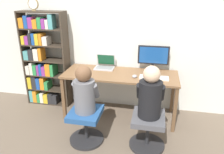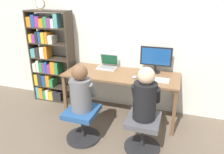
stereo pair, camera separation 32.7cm
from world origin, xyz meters
name	(u,v)px [view 1 (the left image)]	position (x,y,z in m)	size (l,w,h in m)	color
ground_plane	(116,126)	(0.00, 0.00, 0.00)	(14.00, 14.00, 0.00)	brown
wall_back	(125,34)	(0.00, 0.74, 1.30)	(10.00, 0.05, 2.60)	silver
desk	(120,78)	(0.00, 0.34, 0.67)	(1.79, 0.67, 0.74)	brown
desktop_monitor	(153,57)	(0.49, 0.57, 0.98)	(0.49, 0.16, 0.41)	black
laptop	(105,65)	(-0.30, 0.55, 0.79)	(0.32, 0.28, 0.22)	#B7B7BC
keyboard	(154,78)	(0.52, 0.24, 0.76)	(0.43, 0.16, 0.03)	silver
computer_mouse_by_keyboard	(134,76)	(0.24, 0.23, 0.76)	(0.07, 0.11, 0.03)	#99999E
office_chair_left	(148,129)	(0.50, -0.37, 0.27)	(0.47, 0.47, 0.47)	#262628
office_chair_right	(86,123)	(-0.34, -0.42, 0.27)	(0.47, 0.47, 0.47)	#262628
person_at_monitor	(150,94)	(0.50, -0.37, 0.77)	(0.35, 0.31, 0.67)	black
person_at_laptop	(84,91)	(-0.34, -0.42, 0.75)	(0.34, 0.30, 0.64)	slate
bookshelf	(42,62)	(-1.42, 0.51, 0.79)	(0.78, 0.27, 1.65)	#382D23
desk_clock	(33,4)	(-1.42, 0.45, 1.76)	(0.18, 0.03, 0.20)	olive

